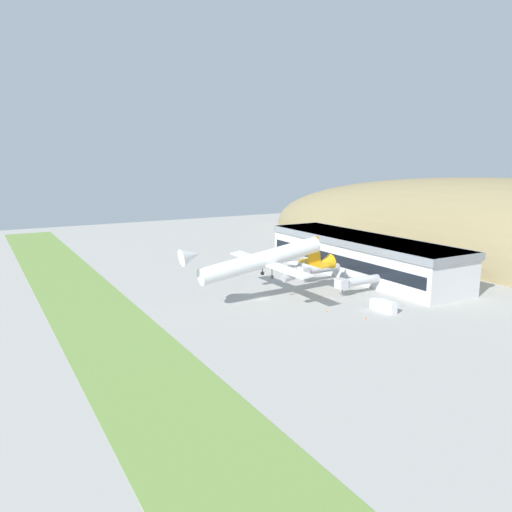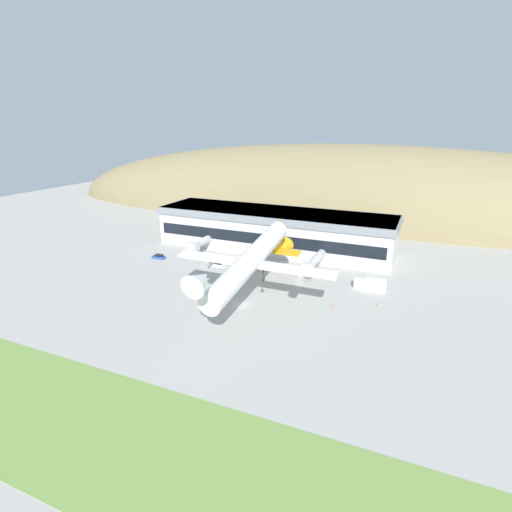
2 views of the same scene
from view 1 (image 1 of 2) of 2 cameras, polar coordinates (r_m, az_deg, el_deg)
name	(u,v)px [view 1 (image 1 of 2)]	position (r m, az deg, el deg)	size (l,w,h in m)	color
ground_plane	(261,298)	(149.69, 0.60, -4.85)	(401.81, 401.81, 0.00)	#ADAAA3
grass_strip_foreground	(102,323)	(133.36, -17.15, -7.33)	(361.63, 23.62, 0.08)	#759947
hill_backdrop	(512,262)	(226.29, 27.18, -0.65)	(333.04, 76.38, 67.27)	#8E7F56
terminal_building	(361,253)	(182.91, 11.87, 0.32)	(83.85, 22.32, 13.72)	silver
jetway_0	(289,258)	(189.57, 3.75, -0.25)	(3.38, 11.62, 5.43)	silver
jetway_1	(318,269)	(171.19, 7.05, -1.53)	(3.38, 15.96, 5.43)	silver
jetway_2	(356,281)	(156.27, 11.35, -2.87)	(3.38, 16.07, 5.43)	silver
cargo_airplane	(265,260)	(144.46, 0.98, -0.50)	(40.60, 50.82, 12.45)	white
service_car_0	(289,275)	(176.75, 3.77, -2.20)	(4.15, 1.70, 1.48)	silver
service_car_1	(255,264)	(194.26, -0.10, -0.97)	(4.52, 1.99, 1.50)	#264C99
fuel_truck	(384,306)	(141.42, 14.38, -5.51)	(8.52, 2.27, 3.21)	silver
traffic_cone_0	(365,318)	(133.68, 12.40, -6.94)	(0.52, 0.52, 0.58)	orange
traffic_cone_1	(327,311)	(137.76, 8.07, -6.25)	(0.52, 0.52, 0.58)	orange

